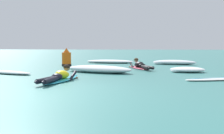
# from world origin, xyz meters

# --- Properties ---
(ground_plane) EXTENTS (120.00, 120.00, 0.00)m
(ground_plane) POSITION_xyz_m (0.00, 10.00, 0.00)
(ground_plane) COLOR #387A75
(surfer_near) EXTENTS (0.83, 2.59, 0.53)m
(surfer_near) POSITION_xyz_m (-0.46, 2.09, 0.14)
(surfer_near) COLOR #2DB2D1
(surfer_near) RESTS_ON ground
(surfer_far) EXTENTS (1.31, 2.57, 0.54)m
(surfer_far) POSITION_xyz_m (2.00, 6.93, 0.14)
(surfer_far) COLOR #E54C66
(surfer_far) RESTS_ON ground
(drifting_surfboard) EXTENTS (2.29, 1.23, 0.16)m
(drifting_surfboard) POSITION_xyz_m (4.49, 2.92, 0.03)
(drifting_surfboard) COLOR white
(drifting_surfboard) RESTS_ON ground
(whitewater_front) EXTENTS (2.60, 1.32, 0.27)m
(whitewater_front) POSITION_xyz_m (3.98, 10.06, 0.13)
(whitewater_front) COLOR white
(whitewater_front) RESTS_ON ground
(whitewater_mid_left) EXTENTS (3.13, 1.41, 0.22)m
(whitewater_mid_left) POSITION_xyz_m (0.09, 10.94, 0.10)
(whitewater_mid_left) COLOR white
(whitewater_mid_left) RESTS_ON ground
(whitewater_mid_right) EXTENTS (2.62, 1.48, 0.14)m
(whitewater_mid_right) POSITION_xyz_m (-3.24, 4.05, 0.06)
(whitewater_mid_right) COLOR white
(whitewater_mid_right) RESTS_ON ground
(whitewater_back) EXTENTS (1.48, 0.99, 0.22)m
(whitewater_back) POSITION_xyz_m (3.96, 5.48, 0.10)
(whitewater_back) COLOR white
(whitewater_back) RESTS_ON ground
(whitewater_far_band) EXTENTS (3.10, 2.02, 0.30)m
(whitewater_far_band) POSITION_xyz_m (0.31, 4.97, 0.14)
(whitewater_far_band) COLOR white
(whitewater_far_band) RESTS_ON ground
(channel_marker_buoy) EXTENTS (0.52, 0.52, 0.98)m
(channel_marker_buoy) POSITION_xyz_m (-1.95, 8.19, 0.39)
(channel_marker_buoy) COLOR #EA5B0F
(channel_marker_buoy) RESTS_ON ground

